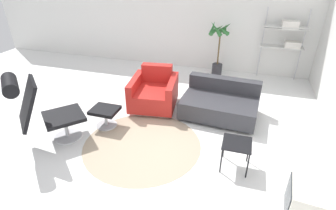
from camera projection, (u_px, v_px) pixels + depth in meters
ground_plane at (151, 131)px, 4.46m from camera, size 12.00×12.00×0.00m
wall_back at (195, 13)px, 6.50m from camera, size 12.00×0.09×2.80m
round_rug at (142, 144)px, 4.13m from camera, size 1.84×1.84×0.01m
lounge_chair at (38, 105)px, 3.83m from camera, size 1.05×1.08×1.17m
ottoman at (105, 113)px, 4.48m from camera, size 0.45×0.39×0.34m
armchair_red at (154, 93)px, 5.09m from camera, size 0.95×1.01×0.76m
couch_low at (220, 104)px, 4.82m from camera, size 1.40×1.02×0.63m
side_table at (237, 146)px, 3.51m from camera, size 0.38×0.38×0.41m
crt_television at (312, 207)px, 2.69m from camera, size 0.54×0.51×0.57m
potted_plant at (218, 49)px, 6.31m from camera, size 0.54×0.55×1.35m
shelf_unit at (288, 34)px, 5.87m from camera, size 0.94×0.28×1.65m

